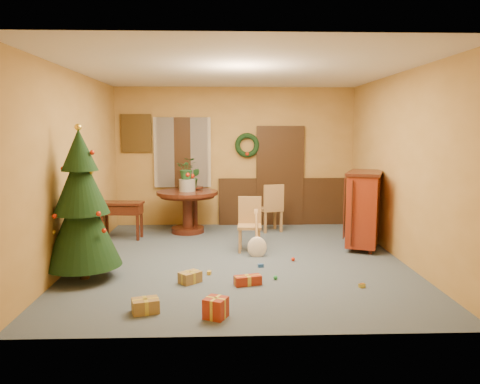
{
  "coord_description": "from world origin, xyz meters",
  "views": [
    {
      "loc": [
        -0.24,
        -7.12,
        2.02
      ],
      "look_at": [
        0.02,
        0.4,
        1.01
      ],
      "focal_mm": 35.0,
      "sensor_mm": 36.0,
      "label": 1
    }
  ],
  "objects_px": {
    "dining_table": "(187,204)",
    "chair_near": "(250,222)",
    "writing_desk": "(122,211)",
    "christmas_tree": "(82,207)",
    "sideboard": "(364,207)"
  },
  "relations": [
    {
      "from": "dining_table",
      "to": "writing_desk",
      "type": "relative_size",
      "value": 1.48
    },
    {
      "from": "dining_table",
      "to": "writing_desk",
      "type": "height_order",
      "value": "dining_table"
    },
    {
      "from": "christmas_tree",
      "to": "chair_near",
      "type": "bearing_deg",
      "value": 31.88
    },
    {
      "from": "writing_desk",
      "to": "chair_near",
      "type": "bearing_deg",
      "value": -21.31
    },
    {
      "from": "dining_table",
      "to": "christmas_tree",
      "type": "distance_m",
      "value": 3.12
    },
    {
      "from": "writing_desk",
      "to": "christmas_tree",
      "type": "bearing_deg",
      "value": -90.22
    },
    {
      "from": "dining_table",
      "to": "chair_near",
      "type": "bearing_deg",
      "value": -50.62
    },
    {
      "from": "chair_near",
      "to": "christmas_tree",
      "type": "xyz_separation_m",
      "value": [
        -2.34,
        -1.46,
        0.51
      ]
    },
    {
      "from": "chair_near",
      "to": "writing_desk",
      "type": "height_order",
      "value": "chair_near"
    },
    {
      "from": "christmas_tree",
      "to": "sideboard",
      "type": "bearing_deg",
      "value": 19.65
    },
    {
      "from": "dining_table",
      "to": "sideboard",
      "type": "distance_m",
      "value": 3.38
    },
    {
      "from": "chair_near",
      "to": "writing_desk",
      "type": "distance_m",
      "value": 2.5
    },
    {
      "from": "dining_table",
      "to": "chair_near",
      "type": "xyz_separation_m",
      "value": [
        1.15,
        -1.4,
        -0.1
      ]
    },
    {
      "from": "writing_desk",
      "to": "dining_table",
      "type": "bearing_deg",
      "value": 22.54
    },
    {
      "from": "writing_desk",
      "to": "sideboard",
      "type": "distance_m",
      "value": 4.37
    }
  ]
}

